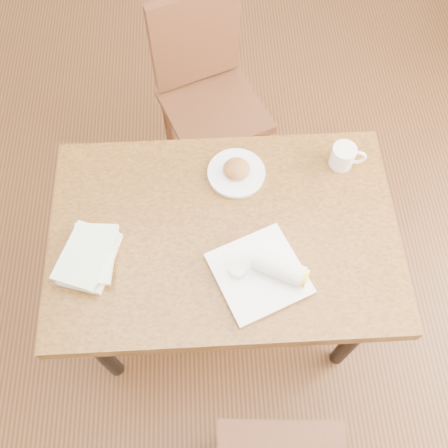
{
  "coord_description": "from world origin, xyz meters",
  "views": [
    {
      "loc": [
        -0.04,
        -0.75,
        2.26
      ],
      "look_at": [
        0.0,
        0.0,
        0.8
      ],
      "focal_mm": 40.0,
      "sensor_mm": 36.0,
      "label": 1
    }
  ],
  "objects_px": {
    "table": "(224,242)",
    "plate_scone": "(236,172)",
    "plate_burrito": "(265,272)",
    "coffee_mug": "(344,156)",
    "book_stack": "(90,256)",
    "chair_far": "(207,86)"
  },
  "relations": [
    {
      "from": "table",
      "to": "plate_scone",
      "type": "height_order",
      "value": "plate_scone"
    },
    {
      "from": "plate_burrito",
      "to": "coffee_mug",
      "type": "bearing_deg",
      "value": 52.84
    },
    {
      "from": "book_stack",
      "to": "coffee_mug",
      "type": "bearing_deg",
      "value": 20.85
    },
    {
      "from": "coffee_mug",
      "to": "chair_far",
      "type": "bearing_deg",
      "value": 129.49
    },
    {
      "from": "table",
      "to": "plate_burrito",
      "type": "bearing_deg",
      "value": -53.49
    },
    {
      "from": "book_stack",
      "to": "plate_burrito",
      "type": "bearing_deg",
      "value": -8.41
    },
    {
      "from": "plate_scone",
      "to": "table",
      "type": "bearing_deg",
      "value": -104.09
    },
    {
      "from": "chair_far",
      "to": "plate_scone",
      "type": "xyz_separation_m",
      "value": [
        0.09,
        -0.6,
        0.22
      ]
    },
    {
      "from": "chair_far",
      "to": "coffee_mug",
      "type": "height_order",
      "value": "chair_far"
    },
    {
      "from": "coffee_mug",
      "to": "plate_scone",
      "type": "bearing_deg",
      "value": -175.52
    },
    {
      "from": "chair_far",
      "to": "plate_burrito",
      "type": "bearing_deg",
      "value": -81.02
    },
    {
      "from": "chair_far",
      "to": "plate_scone",
      "type": "height_order",
      "value": "chair_far"
    },
    {
      "from": "table",
      "to": "plate_scone",
      "type": "bearing_deg",
      "value": 75.91
    },
    {
      "from": "plate_burrito",
      "to": "plate_scone",
      "type": "bearing_deg",
      "value": 99.87
    },
    {
      "from": "plate_scone",
      "to": "coffee_mug",
      "type": "xyz_separation_m",
      "value": [
        0.38,
        0.03,
        0.02
      ]
    },
    {
      "from": "plate_scone",
      "to": "coffee_mug",
      "type": "relative_size",
      "value": 1.62
    },
    {
      "from": "table",
      "to": "book_stack",
      "type": "relative_size",
      "value": 4.66
    },
    {
      "from": "chair_far",
      "to": "plate_burrito",
      "type": "relative_size",
      "value": 2.72
    },
    {
      "from": "coffee_mug",
      "to": "plate_burrito",
      "type": "distance_m",
      "value": 0.52
    },
    {
      "from": "plate_scone",
      "to": "book_stack",
      "type": "xyz_separation_m",
      "value": [
        -0.49,
        -0.3,
        0.01
      ]
    },
    {
      "from": "coffee_mug",
      "to": "table",
      "type": "bearing_deg",
      "value": -150.22
    },
    {
      "from": "plate_scone",
      "to": "book_stack",
      "type": "height_order",
      "value": "plate_scone"
    }
  ]
}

